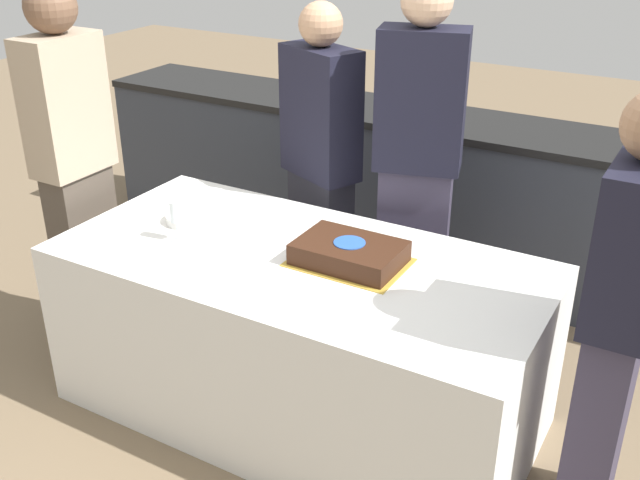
% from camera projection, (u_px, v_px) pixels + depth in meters
% --- Properties ---
extents(ground_plane, '(14.00, 14.00, 0.00)m').
position_uv_depth(ground_plane, '(301.00, 408.00, 3.31)').
color(ground_plane, '#7A664C').
extents(back_counter, '(4.40, 0.58, 0.92)m').
position_uv_depth(back_counter, '(439.00, 195.00, 4.32)').
color(back_counter, '#333842').
rests_on(back_counter, ground_plane).
extents(dining_table, '(1.98, 0.96, 0.75)m').
position_uv_depth(dining_table, '(300.00, 337.00, 3.14)').
color(dining_table, white).
rests_on(dining_table, ground_plane).
extents(cake, '(0.45, 0.32, 0.09)m').
position_uv_depth(cake, '(349.00, 253.00, 2.91)').
color(cake, gold).
rests_on(cake, dining_table).
extents(plate_stack, '(0.21, 0.21, 0.04)m').
position_uv_depth(plate_stack, '(190.00, 217.00, 3.28)').
color(plate_stack, white).
rests_on(plate_stack, dining_table).
extents(wine_glass, '(0.06, 0.06, 0.17)m').
position_uv_depth(wine_glass, '(176.00, 214.00, 3.07)').
color(wine_glass, white).
rests_on(wine_glass, dining_table).
extents(side_plate_near_cake, '(0.20, 0.20, 0.00)m').
position_uv_depth(side_plate_near_cake, '(368.00, 231.00, 3.20)').
color(side_plate_near_cake, white).
rests_on(side_plate_near_cake, dining_table).
extents(person_cutting_cake, '(0.42, 0.30, 1.78)m').
position_uv_depth(person_cutting_cake, '(417.00, 170.00, 3.35)').
color(person_cutting_cake, '#383347').
rests_on(person_cutting_cake, ground_plane).
extents(person_seated_left, '(0.23, 0.36, 1.74)m').
position_uv_depth(person_seated_left, '(74.00, 165.00, 3.45)').
color(person_seated_left, '#4C4238').
rests_on(person_seated_left, ground_plane).
extents(person_seated_right, '(0.22, 0.41, 1.59)m').
position_uv_depth(person_seated_right, '(619.00, 323.00, 2.40)').
color(person_seated_right, '#383347').
rests_on(person_seated_right, ground_plane).
extents(person_standing_back, '(0.44, 0.34, 1.63)m').
position_uv_depth(person_standing_back, '(321.00, 169.00, 3.62)').
color(person_standing_back, '#282833').
rests_on(person_standing_back, ground_plane).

